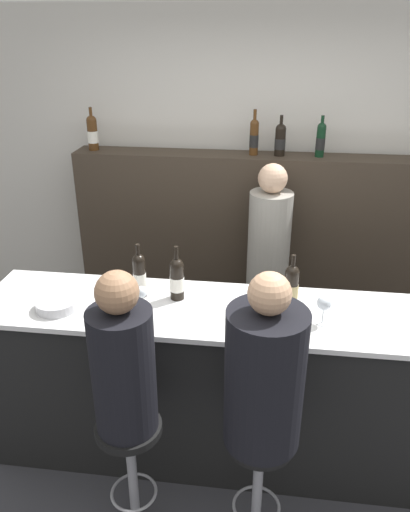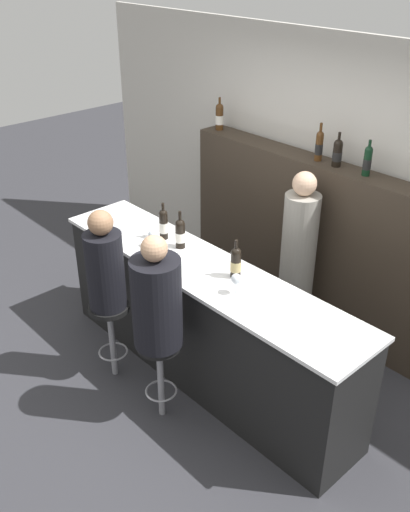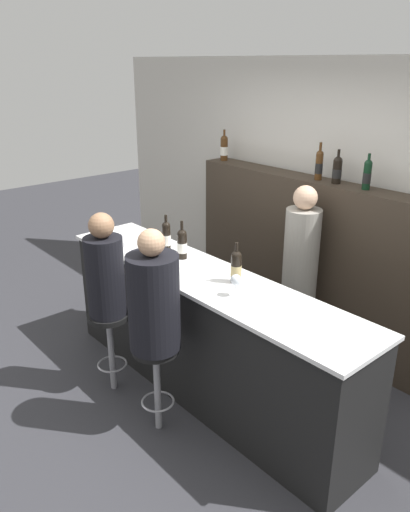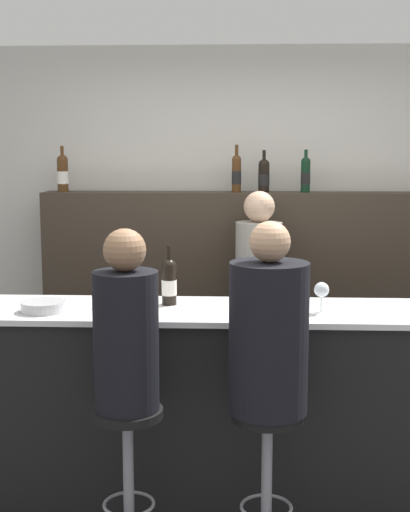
% 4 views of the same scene
% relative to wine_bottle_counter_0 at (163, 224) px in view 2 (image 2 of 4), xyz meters
% --- Properties ---
extents(ground_plane, '(16.00, 16.00, 0.00)m').
position_rel_wine_bottle_counter_0_xyz_m(ground_plane, '(0.59, -0.38, -1.17)').
color(ground_plane, '#333338').
extents(wall_back, '(6.40, 0.05, 2.60)m').
position_rel_wine_bottle_counter_0_xyz_m(wall_back, '(0.59, 1.49, 0.13)').
color(wall_back, beige).
rests_on(wall_back, ground_plane).
extents(bar_counter, '(2.93, 0.62, 1.04)m').
position_rel_wine_bottle_counter_0_xyz_m(bar_counter, '(0.59, -0.09, -0.65)').
color(bar_counter, black).
rests_on(bar_counter, ground_plane).
extents(back_bar_cabinet, '(2.75, 0.28, 1.57)m').
position_rel_wine_bottle_counter_0_xyz_m(back_bar_cabinet, '(0.59, 1.27, -0.39)').
color(back_bar_cabinet, '#382D23').
rests_on(back_bar_cabinet, ground_plane).
extents(wine_bottle_counter_0, '(0.07, 0.07, 0.32)m').
position_rel_wine_bottle_counter_0_xyz_m(wine_bottle_counter_0, '(0.00, 0.00, 0.00)').
color(wine_bottle_counter_0, black).
rests_on(wine_bottle_counter_0, bar_counter).
extents(wine_bottle_counter_1, '(0.08, 0.08, 0.32)m').
position_rel_wine_bottle_counter_0_xyz_m(wine_bottle_counter_1, '(0.21, 0.00, -0.01)').
color(wine_bottle_counter_1, black).
rests_on(wine_bottle_counter_1, bar_counter).
extents(wine_bottle_counter_2, '(0.08, 0.08, 0.31)m').
position_rel_wine_bottle_counter_0_xyz_m(wine_bottle_counter_2, '(0.85, -0.00, -0.01)').
color(wine_bottle_counter_2, black).
rests_on(wine_bottle_counter_2, bar_counter).
extents(wine_bottle_backbar_0, '(0.08, 0.08, 0.32)m').
position_rel_wine_bottle_counter_0_xyz_m(wine_bottle_backbar_0, '(-0.66, 1.27, 0.53)').
color(wine_bottle_backbar_0, '#4C2D14').
rests_on(wine_bottle_backbar_0, back_bar_cabinet).
extents(wine_bottle_backbar_1, '(0.07, 0.07, 0.33)m').
position_rel_wine_bottle_counter_0_xyz_m(wine_bottle_backbar_1, '(0.57, 1.27, 0.53)').
color(wine_bottle_backbar_1, '#4C2D14').
rests_on(wine_bottle_backbar_1, back_bar_cabinet).
extents(wine_bottle_backbar_2, '(0.08, 0.08, 0.29)m').
position_rel_wine_bottle_counter_0_xyz_m(wine_bottle_backbar_2, '(0.76, 1.27, 0.51)').
color(wine_bottle_backbar_2, black).
rests_on(wine_bottle_backbar_2, back_bar_cabinet).
extents(wine_bottle_backbar_3, '(0.07, 0.07, 0.30)m').
position_rel_wine_bottle_counter_0_xyz_m(wine_bottle_backbar_3, '(1.05, 1.27, 0.52)').
color(wine_bottle_backbar_3, black).
rests_on(wine_bottle_backbar_3, back_bar_cabinet).
extents(wine_glass_0, '(0.07, 0.07, 0.15)m').
position_rel_wine_bottle_counter_0_xyz_m(wine_glass_0, '(0.05, -0.16, -0.03)').
color(wine_glass_0, silver).
rests_on(wine_glass_0, bar_counter).
extents(wine_glass_1, '(0.08, 0.08, 0.16)m').
position_rel_wine_bottle_counter_0_xyz_m(wine_glass_1, '(1.01, -0.16, -0.02)').
color(wine_glass_1, silver).
rests_on(wine_glass_1, bar_counter).
extents(metal_bowl, '(0.23, 0.23, 0.05)m').
position_rel_wine_bottle_counter_0_xyz_m(metal_bowl, '(-0.42, -0.20, -0.11)').
color(metal_bowl, '#B7B7BC').
rests_on(metal_bowl, bar_counter).
extents(bar_stool_left, '(0.33, 0.33, 0.69)m').
position_rel_wine_bottle_counter_0_xyz_m(bar_stool_left, '(0.08, -0.65, -0.64)').
color(bar_stool_left, gray).
rests_on(bar_stool_left, ground_plane).
extents(guest_seated_left, '(0.30, 0.30, 0.83)m').
position_rel_wine_bottle_counter_0_xyz_m(guest_seated_left, '(0.08, -0.65, -0.11)').
color(guest_seated_left, black).
rests_on(guest_seated_left, bar_stool_left).
extents(bar_stool_right, '(0.33, 0.33, 0.69)m').
position_rel_wine_bottle_counter_0_xyz_m(bar_stool_right, '(0.72, -0.65, -0.64)').
color(bar_stool_right, gray).
rests_on(bar_stool_right, ground_plane).
extents(guest_seated_right, '(0.36, 0.36, 0.86)m').
position_rel_wine_bottle_counter_0_xyz_m(guest_seated_right, '(0.72, -0.65, -0.11)').
color(guest_seated_right, black).
rests_on(guest_seated_right, bar_stool_right).
extents(bartender, '(0.31, 0.31, 1.60)m').
position_rel_wine_bottle_counter_0_xyz_m(bartender, '(0.72, 0.91, -0.43)').
color(bartender, gray).
rests_on(bartender, ground_plane).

